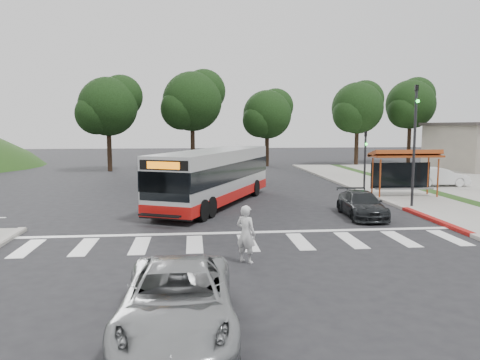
{
  "coord_description": "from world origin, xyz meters",
  "views": [
    {
      "loc": [
        -2.04,
        -22.09,
        4.39
      ],
      "look_at": [
        0.39,
        1.74,
        1.6
      ],
      "focal_mm": 35.0,
      "sensor_mm": 36.0,
      "label": 1
    }
  ],
  "objects": [
    {
      "name": "tree_north_a",
      "position": [
        -1.92,
        26.07,
        6.92
      ],
      "size": [
        6.6,
        6.15,
        10.17
      ],
      "color": "black",
      "rests_on": "ground"
    },
    {
      "name": "bus_shelter",
      "position": [
        10.8,
        5.1,
        2.35
      ],
      "size": [
        4.2,
        1.6,
        2.86
      ],
      "color": "#943D18",
      "rests_on": "sidewalk_east"
    },
    {
      "name": "ground",
      "position": [
        0.0,
        0.0,
        0.0
      ],
      "size": [
        140.0,
        140.0,
        0.0
      ],
      "primitive_type": "plane",
      "color": "black",
      "rests_on": "ground"
    },
    {
      "name": "tree_ne_b",
      "position": [
        23.08,
        30.06,
        6.92
      ],
      "size": [
        6.16,
        5.74,
        10.02
      ],
      "color": "black",
      "rests_on": "ground"
    },
    {
      "name": "transit_bus",
      "position": [
        -0.83,
        3.73,
        1.53
      ],
      "size": [
        7.26,
        11.8,
        3.05
      ],
      "primitive_type": null,
      "rotation": [
        0.0,
        0.0,
        -0.43
      ],
      "color": "#B1B4B6",
      "rests_on": "ground"
    },
    {
      "name": "crosswalk_ladder",
      "position": [
        0.0,
        -5.0,
        0.01
      ],
      "size": [
        18.0,
        2.6,
        0.01
      ],
      "primitive_type": "cube",
      "color": "silver",
      "rests_on": "ground"
    },
    {
      "name": "curb_east_red",
      "position": [
        9.0,
        -2.0,
        0.08
      ],
      "size": [
        0.32,
        6.0,
        0.15
      ],
      "primitive_type": "cube",
      "color": "maroon",
      "rests_on": "ground"
    },
    {
      "name": "traffic_signal_ne_tall",
      "position": [
        9.6,
        1.49,
        3.88
      ],
      "size": [
        0.18,
        0.37,
        6.5
      ],
      "color": "black",
      "rests_on": "ground"
    },
    {
      "name": "pedestrian",
      "position": [
        -0.36,
        -7.5,
        0.94
      ],
      "size": [
        0.81,
        0.78,
        1.87
      ],
      "primitive_type": "imported",
      "rotation": [
        0.0,
        0.0,
        2.47
      ],
      "color": "silver",
      "rests_on": "ground"
    },
    {
      "name": "tree_north_b",
      "position": [
        6.07,
        28.06,
        5.66
      ],
      "size": [
        5.72,
        5.33,
        8.43
      ],
      "color": "black",
      "rests_on": "ground"
    },
    {
      "name": "silver_suv_south",
      "position": [
        -2.39,
        -12.44,
        0.72
      ],
      "size": [
        2.48,
        5.23,
        1.44
      ],
      "primitive_type": "imported",
      "rotation": [
        0.0,
        0.0,
        -0.02
      ],
      "color": "#939698",
      "rests_on": "ground"
    },
    {
      "name": "parked_car_1",
      "position": [
        15.5,
        9.43,
        0.76
      ],
      "size": [
        4.02,
        1.48,
        1.32
      ],
      "primitive_type": "imported",
      "rotation": [
        0.0,
        0.0,
        1.55
      ],
      "color": "silver",
      "rests_on": "parking_lot"
    },
    {
      "name": "curb_east",
      "position": [
        9.0,
        8.0,
        0.07
      ],
      "size": [
        0.3,
        40.0,
        0.15
      ],
      "primitive_type": "cube",
      "color": "#9E9991",
      "rests_on": "ground"
    },
    {
      "name": "tree_ne_a",
      "position": [
        16.08,
        28.06,
        6.39
      ],
      "size": [
        6.16,
        5.74,
        9.3
      ],
      "color": "black",
      "rests_on": "parking_lot"
    },
    {
      "name": "sidewalk_east",
      "position": [
        11.0,
        8.0,
        0.06
      ],
      "size": [
        4.0,
        40.0,
        0.12
      ],
      "primitive_type": "cube",
      "color": "gray",
      "rests_on": "ground"
    },
    {
      "name": "traffic_signal_ne_short",
      "position": [
        9.6,
        8.49,
        2.48
      ],
      "size": [
        0.18,
        0.37,
        4.0
      ],
      "color": "black",
      "rests_on": "ground"
    },
    {
      "name": "tree_north_c",
      "position": [
        -9.92,
        24.06,
        6.29
      ],
      "size": [
        6.16,
        5.74,
        9.3
      ],
      "color": "black",
      "rests_on": "ground"
    },
    {
      "name": "dark_sedan",
      "position": [
        6.06,
        -0.55,
        0.61
      ],
      "size": [
        1.98,
        4.31,
        1.22
      ],
      "primitive_type": "imported",
      "rotation": [
        0.0,
        0.0,
        -0.06
      ],
      "color": "black",
      "rests_on": "ground"
    }
  ]
}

